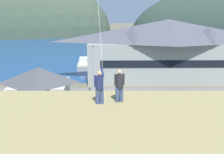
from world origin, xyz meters
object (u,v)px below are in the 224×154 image
Objects in this scene: parked_car_front_row_red at (4,102)px; parking_light_pole at (94,69)px; storage_shed_near_lot at (42,93)px; moored_boat_wharfside at (85,64)px; parked_car_back_row_left at (170,101)px; storage_shed_waterside at (132,66)px; person_companion at (120,85)px; parked_car_front_row_end at (95,122)px; person_kite_flyer at (101,86)px; wharf_dock at (103,63)px; harbor_lodge at (168,49)px; moored_boat_outer_mooring at (120,62)px; parked_car_mid_row_near at (117,106)px; parked_car_mid_row_center at (224,106)px; parked_car_lone_by_shed at (168,124)px.

parking_light_pole is (9.99, 3.83, 2.99)m from parked_car_front_row_red.
storage_shed_near_lot reaches higher than moored_boat_wharfside.
parked_car_front_row_red is 0.62× the size of parking_light_pole.
storage_shed_near_lot reaches higher than parked_car_back_row_left.
person_companion is (-2.77, -27.43, 4.79)m from storage_shed_waterside.
parked_car_front_row_end is at bearing -81.56° from moored_boat_wharfside.
person_kite_flyer is at bearing -84.26° from parking_light_pole.
parking_light_pole is (-9.02, 3.31, 2.99)m from parked_car_back_row_left.
wharf_dock is at bearing 91.18° from parked_car_front_row_end.
harbor_lodge reaches higher than parked_car_front_row_red.
person_kite_flyer reaches higher than storage_shed_near_lot.
moored_boat_wharfside is (-14.92, 9.56, -4.53)m from harbor_lodge.
parked_car_back_row_left is at bearing 62.95° from person_kite_flyer.
harbor_lodge reaches higher than parking_light_pole.
moored_boat_outer_mooring is at bearing 79.62° from parking_light_pole.
parking_light_pole is 17.74m from person_companion.
parked_car_back_row_left is at bearing 14.57° from parked_car_mid_row_near.
person_companion reaches higher than parked_car_mid_row_center.
moored_boat_outer_mooring reaches higher than parked_car_mid_row_near.
moored_boat_outer_mooring is 4.58× the size of person_kite_flyer.
wharf_dock is at bearing 117.29° from parked_car_mid_row_center.
harbor_lodge is 6.47× the size of parked_car_front_row_red.
parked_car_front_row_red is at bearing -178.45° from parked_car_back_row_left.
storage_shed_waterside is at bearing -45.60° from moored_boat_wharfside.
storage_shed_waterside reaches higher than wharf_dock.
moored_boat_outer_mooring reaches higher than parked_car_back_row_left.
parked_car_front_row_red is 11.11m from parking_light_pole.
person_companion is at bearing -90.28° from parked_car_mid_row_near.
storage_shed_waterside is at bearing 104.43° from parked_car_back_row_left.
parked_car_front_row_end is at bearing -119.60° from harbor_lodge.
person_kite_flyer reaches higher than parked_car_front_row_end.
person_kite_flyer is at bearing -93.10° from moored_boat_outer_mooring.
storage_shed_waterside is 1.42× the size of parked_car_front_row_end.
parked_car_lone_by_shed is (12.32, -3.23, -1.81)m from storage_shed_near_lot.
harbor_lodge is at bearing 44.01° from storage_shed_near_lot.
parked_car_front_row_end and parked_car_back_row_left have the same top height.
parked_car_mid_row_near is at bearing -120.46° from harbor_lodge.
parked_car_lone_by_shed is (6.62, -0.23, 0.00)m from parked_car_front_row_end.
person_companion is (-6.24, -13.94, 6.05)m from parked_car_back_row_left.
storage_shed_near_lot is 1.47× the size of parked_car_back_row_left.
person_kite_flyer is (1.62, -40.04, 6.78)m from wharf_dock.
parking_light_pole is at bearing -139.59° from harbor_lodge.
parked_car_mid_row_near is (-1.00, -25.92, 0.34)m from moored_boat_outer_mooring.
parked_car_front_row_end is 1.04× the size of parked_car_back_row_left.
person_kite_flyer is at bearing -59.79° from storage_shed_near_lot.
storage_shed_near_lot is at bearing 165.32° from parked_car_lone_by_shed.
wharf_dock is 27.32m from parked_car_back_row_left.
person_kite_flyer is (5.19, -36.86, 6.41)m from moored_boat_wharfside.
moored_boat_wharfside is at bearing 147.35° from harbor_lodge.
storage_shed_waterside is at bearing -66.33° from wharf_dock.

